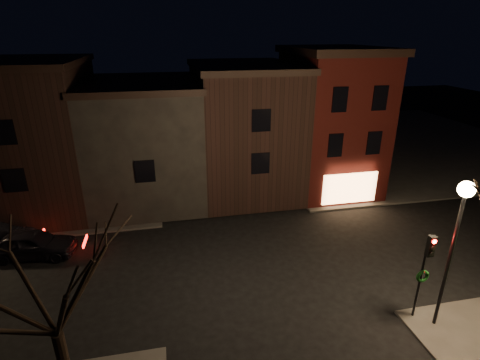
% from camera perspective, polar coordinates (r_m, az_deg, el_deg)
% --- Properties ---
extents(ground, '(120.00, 120.00, 0.00)m').
position_cam_1_polar(ground, '(20.73, 2.71, -12.47)').
color(ground, black).
rests_on(ground, ground).
extents(sidewalk_far_right, '(30.00, 30.00, 0.12)m').
position_cam_1_polar(sidewalk_far_right, '(45.47, 21.33, 5.51)').
color(sidewalk_far_right, '#2D2B28').
rests_on(sidewalk_far_right, ground).
extents(corner_building, '(6.50, 8.50, 10.50)m').
position_cam_1_polar(corner_building, '(29.51, 13.61, 8.95)').
color(corner_building, '#450F0C').
rests_on(corner_building, ground).
extents(row_building_a, '(7.30, 10.30, 9.40)m').
position_cam_1_polar(row_building_a, '(28.52, 0.58, 7.95)').
color(row_building_a, black).
rests_on(row_building_a, ground).
extents(row_building_b, '(7.80, 10.30, 8.40)m').
position_cam_1_polar(row_building_b, '(28.06, -14.13, 6.00)').
color(row_building_b, black).
rests_on(row_building_b, ground).
extents(row_building_c, '(7.30, 10.30, 9.90)m').
position_cam_1_polar(row_building_c, '(29.13, -28.69, 6.07)').
color(row_building_c, black).
rests_on(row_building_c, ground).
extents(street_lamp_near, '(0.60, 0.60, 6.48)m').
position_cam_1_polar(street_lamp_near, '(16.32, 30.49, -4.85)').
color(street_lamp_near, black).
rests_on(street_lamp_near, sidewalk_near_right).
extents(traffic_signal, '(0.58, 0.38, 4.05)m').
position_cam_1_polar(traffic_signal, '(17.35, 26.41, -11.46)').
color(traffic_signal, black).
rests_on(traffic_signal, sidewalk_near_right).
extents(bare_tree_left, '(5.60, 5.60, 7.50)m').
position_cam_1_polar(bare_tree_left, '(11.95, -27.82, -12.47)').
color(bare_tree_left, black).
rests_on(bare_tree_left, sidewalk_near_left).
extents(parked_car_a, '(4.77, 2.41, 1.56)m').
position_cam_1_polar(parked_car_a, '(23.76, -29.10, -8.49)').
color(parked_car_a, black).
rests_on(parked_car_a, ground).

